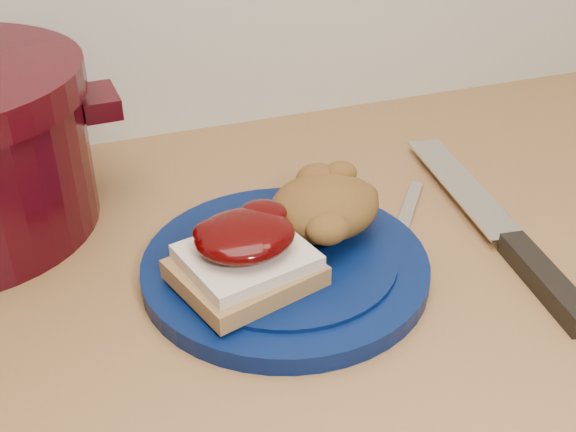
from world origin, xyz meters
name	(u,v)px	position (x,y,z in m)	size (l,w,h in m)	color
plate	(285,267)	(0.05, 1.46, 0.91)	(0.26, 0.26, 0.02)	#04123C
sandwich	(245,255)	(0.01, 1.44, 0.95)	(0.13, 0.12, 0.06)	olive
stuffing_mound	(325,206)	(0.10, 1.49, 0.95)	(0.11, 0.09, 0.05)	brown
chef_knife	(519,251)	(0.27, 1.41, 0.91)	(0.07, 0.35, 0.02)	black
butter_knife	(404,223)	(0.19, 1.50, 0.90)	(0.17, 0.01, 0.00)	silver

